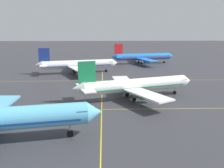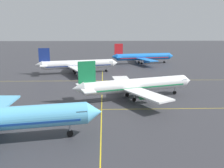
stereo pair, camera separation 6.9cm
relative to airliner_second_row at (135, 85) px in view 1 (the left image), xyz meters
The scene contains 4 objects.
airliner_second_row is the anchor object (origin of this frame).
airliner_third_row 43.79m from the airliner_second_row, 117.18° to the left, with size 34.98×29.72×10.95m.
airliner_far_left_stand 66.00m from the airliner_second_row, 79.62° to the left, with size 34.40×29.30×10.72m.
taxiway_markings 13.63m from the airliner_second_row, 135.60° to the right, with size 146.14×107.94×0.01m.
Camera 1 is at (0.58, -28.05, 20.21)m, focal length 40.51 mm.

